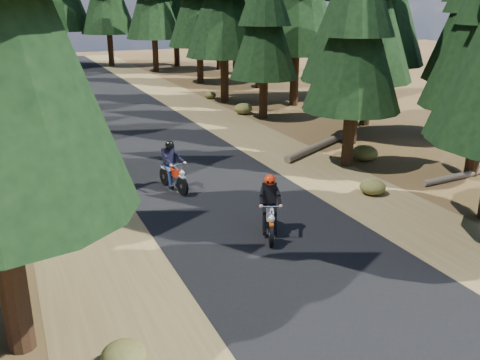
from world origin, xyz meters
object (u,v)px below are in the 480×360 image
object	(u,v)px
log_near	(316,147)
rider_follow	(173,174)
log_far	(458,176)
rider_lead	(270,217)

from	to	relation	value
log_near	rider_follow	distance (m)	7.78
log_far	rider_follow	distance (m)	10.59
rider_lead	rider_follow	size ratio (longest dim) A/B	1.01
log_near	rider_lead	distance (m)	9.49
log_far	log_near	bearing A→B (deg)	111.35
log_far	rider_follow	size ratio (longest dim) A/B	1.73
log_far	rider_lead	size ratio (longest dim) A/B	1.71
log_near	rider_lead	size ratio (longest dim) A/B	2.38
log_near	rider_lead	world-z (taller)	rider_lead
log_far	rider_lead	world-z (taller)	rider_lead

